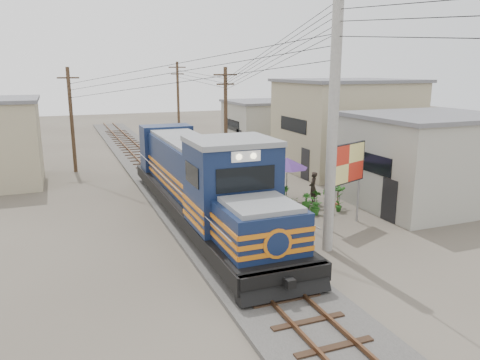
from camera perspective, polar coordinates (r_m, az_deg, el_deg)
name	(u,v)px	position (r m, az deg, el deg)	size (l,w,h in m)	color
ground	(239,258)	(17.74, -0.10, -9.44)	(120.00, 120.00, 0.00)	#473F35
ballast	(175,192)	(26.79, -7.90, -1.42)	(3.60, 70.00, 0.16)	#595651
track	(175,189)	(26.75, -7.91, -1.05)	(1.15, 70.00, 0.12)	#51331E
locomotive	(202,182)	(21.39, -4.67, -0.29)	(3.15, 17.18, 4.26)	black
utility_pole_main	(333,122)	(17.59, 11.27, 6.99)	(0.40, 0.40, 10.00)	#9E9B93
wooden_pole_mid	(226,118)	(31.20, -1.76, 7.52)	(1.60, 0.24, 7.00)	#4C3826
wooden_pole_far	(178,101)	(44.63, -7.54, 9.53)	(1.60, 0.24, 7.50)	#4C3826
wooden_pole_left	(71,118)	(33.39, -19.86, 7.13)	(1.60, 0.24, 7.00)	#4C3826
power_lines	(175,55)	(24.42, -7.94, 14.89)	(9.65, 19.00, 3.30)	black
shophouse_front	(428,160)	(25.62, 21.97, 2.26)	(7.35, 6.30, 4.70)	gray
shophouse_mid	(345,125)	(33.09, 12.70, 6.55)	(8.40, 7.35, 6.20)	tan
shophouse_back	(265,125)	(41.17, 3.06, 6.75)	(6.30, 6.30, 4.20)	gray
billboard	(348,165)	(20.90, 13.01, 1.74)	(2.29, 1.04, 3.76)	#99999E
market_umbrella	(287,163)	(24.35, 5.77, 2.06)	(2.63, 2.63, 2.41)	black
vendor	(313,188)	(24.70, 8.89, -0.92)	(0.61, 0.40, 1.68)	black
plant_nursery	(295,199)	(23.70, 6.74, -2.37)	(3.53, 3.33, 1.12)	#235C1A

